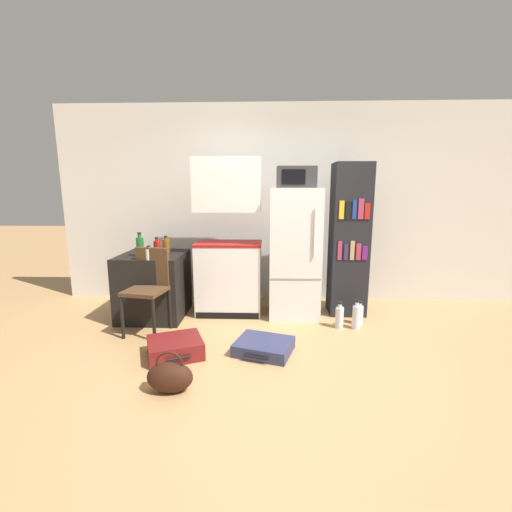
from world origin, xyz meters
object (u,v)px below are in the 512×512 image
bottle_ketchup_red (157,247)px  bowl (153,250)px  kitchen_hutch (229,244)px  water_bottle_front (339,317)px  suitcase_large_flat (264,346)px  handbag (170,377)px  water_bottle_middle (359,314)px  suitcase_small_flat (175,347)px  bottle_green_tall (140,246)px  bottle_clear_short (149,254)px  refrigerator (294,253)px  bottle_amber_beer (166,246)px  chair (149,282)px  microwave (296,177)px  bookshelf (349,240)px  water_bottle_back (356,316)px  side_table (154,285)px

bottle_ketchup_red → bowl: bottle_ketchup_red is taller
kitchen_hutch → water_bottle_front: size_ratio=6.19×
suitcase_large_flat → handbag: 1.00m
handbag → water_bottle_middle: bearing=38.2°
suitcase_small_flat → water_bottle_middle: size_ratio=2.19×
bottle_green_tall → bottle_clear_short: bearing=-48.4°
refrigerator → bottle_amber_beer: size_ratio=7.54×
bottle_clear_short → chair: bearing=-77.7°
bottle_clear_short → water_bottle_front: bearing=0.9°
refrigerator → bowl: size_ratio=10.40×
kitchen_hutch → water_bottle_middle: (1.56, -0.35, -0.76)m
microwave → bottle_clear_short: 1.90m
refrigerator → bowl: refrigerator is taller
bottle_green_tall → chair: size_ratio=0.31×
bottle_amber_beer → bottle_ketchup_red: (-0.06, -0.16, 0.00)m
kitchen_hutch → bookshelf: kitchen_hutch is taller
kitchen_hutch → bottle_clear_short: 0.97m
water_bottle_middle → water_bottle_back: 0.16m
water_bottle_front → water_bottle_middle: water_bottle_front is taller
bottle_green_tall → bottle_ketchup_red: 0.20m
side_table → suitcase_small_flat: size_ratio=1.30×
side_table → refrigerator: 1.78m
bowl → water_bottle_back: 2.57m
bottle_clear_short → water_bottle_front: (2.14, 0.03, -0.72)m
kitchen_hutch → suitcase_large_flat: kitchen_hutch is taller
refrigerator → bottle_clear_short: (-1.64, -0.46, 0.07)m
water_bottle_front → water_bottle_middle: bearing=25.5°
bottle_green_tall → suitcase_small_flat: bearing=-55.2°
refrigerator → water_bottle_middle: 1.05m
bottle_ketchup_red → bowl: (-0.11, 0.19, -0.07)m
water_bottle_middle → suitcase_large_flat: bearing=-145.8°
refrigerator → bottle_amber_beer: bearing=-179.6°
kitchen_hutch → suitcase_large_flat: bearing=-67.5°
refrigerator → suitcase_small_flat: 1.81m
bowl → water_bottle_back: bowl is taller
water_bottle_middle → bowl: bearing=172.6°
bottle_clear_short → side_table: bearing=103.3°
water_bottle_middle → side_table: bearing=175.5°
side_table → microwave: 2.17m
bottle_green_tall → water_bottle_front: bearing=-3.9°
refrigerator → bottle_amber_beer: 1.59m
bookshelf → kitchen_hutch: bearing=-178.1°
kitchen_hutch → bottle_amber_beer: size_ratio=9.23×
microwave → bowl: bearing=179.5°
water_bottle_middle → bottle_ketchup_red: bearing=176.7°
bookshelf → water_bottle_back: (-0.00, -0.54, -0.79)m
kitchen_hutch → handbag: (-0.26, -1.79, -0.76)m
suitcase_large_flat → suitcase_small_flat: (-0.84, -0.10, 0.02)m
bottle_clear_short → water_bottle_back: bearing=0.4°
handbag → water_bottle_middle: size_ratio=1.28×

